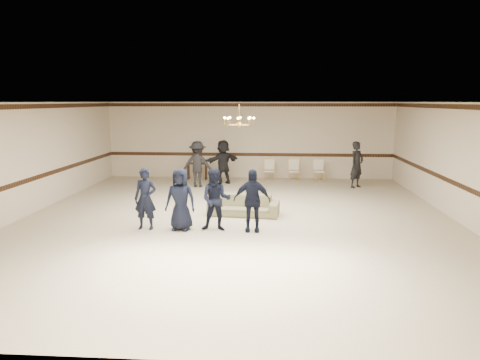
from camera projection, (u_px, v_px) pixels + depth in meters
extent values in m
cube|color=beige|center=(237.00, 219.00, 12.60)|extent=(12.00, 14.00, 0.01)
cube|color=#30231A|center=(237.00, 102.00, 12.05)|extent=(12.00, 14.00, 0.01)
cube|color=beige|center=(249.00, 140.00, 19.20)|extent=(12.00, 0.01, 3.20)
cube|color=beige|center=(192.00, 239.00, 5.44)|extent=(12.00, 0.01, 3.20)
cube|color=beige|center=(23.00, 160.00, 12.73)|extent=(0.01, 14.00, 3.20)
cube|color=beige|center=(465.00, 164.00, 11.91)|extent=(0.01, 14.00, 3.20)
cube|color=#382010|center=(249.00, 154.00, 19.29)|extent=(12.00, 0.02, 0.14)
cube|color=#382010|center=(249.00, 105.00, 18.94)|extent=(12.00, 0.02, 0.14)
imported|color=black|center=(145.00, 199.00, 11.52)|extent=(0.60, 0.42, 1.58)
imported|color=black|center=(181.00, 199.00, 11.46)|extent=(0.82, 0.58, 1.58)
imported|color=black|center=(216.00, 200.00, 11.40)|extent=(0.77, 0.60, 1.58)
imported|color=black|center=(252.00, 200.00, 11.33)|extent=(0.92, 0.39, 1.58)
imported|color=#6B6747|center=(244.00, 205.00, 13.02)|extent=(2.08, 1.00, 0.59)
imported|color=black|center=(198.00, 164.00, 17.23)|extent=(1.14, 0.66, 1.75)
imported|color=black|center=(223.00, 162.00, 17.86)|extent=(1.55, 1.47, 1.75)
imported|color=black|center=(357.00, 165.00, 17.11)|extent=(0.75, 0.74, 1.75)
cube|color=#341F11|center=(197.00, 171.00, 18.96)|extent=(0.86, 0.40, 0.71)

